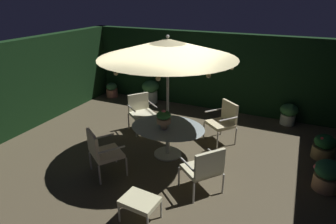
% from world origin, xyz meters
% --- Properties ---
extents(ground_plane, '(8.15, 6.70, 0.02)m').
position_xyz_m(ground_plane, '(0.00, 0.00, -0.01)').
color(ground_plane, brown).
extents(hedge_backdrop_rear, '(8.15, 0.30, 2.35)m').
position_xyz_m(hedge_backdrop_rear, '(0.00, 3.20, 1.17)').
color(hedge_backdrop_rear, black).
rests_on(hedge_backdrop_rear, ground_plane).
extents(hedge_backdrop_left, '(0.30, 6.70, 2.35)m').
position_xyz_m(hedge_backdrop_left, '(-3.93, 0.00, 1.17)').
color(hedge_backdrop_left, black).
rests_on(hedge_backdrop_left, ground_plane).
extents(patio_dining_table, '(1.66, 1.33, 0.70)m').
position_xyz_m(patio_dining_table, '(0.13, -0.07, 0.57)').
color(patio_dining_table, '#B7B3A5').
rests_on(patio_dining_table, ground_plane).
extents(patio_umbrella, '(2.80, 2.80, 2.67)m').
position_xyz_m(patio_umbrella, '(0.13, -0.07, 2.40)').
color(patio_umbrella, '#B5B2A6').
rests_on(patio_umbrella, ground_plane).
extents(centerpiece_planter, '(0.31, 0.31, 0.44)m').
position_xyz_m(centerpiece_planter, '(0.09, -0.20, 0.96)').
color(centerpiece_planter, tan).
rests_on(centerpiece_planter, patio_dining_table).
extents(patio_chair_north, '(0.83, 0.82, 1.01)m').
position_xyz_m(patio_chair_north, '(1.10, 1.09, 0.59)').
color(patio_chair_north, '#BCB6AA').
rests_on(patio_chair_north, ground_plane).
extents(patio_chair_northeast, '(0.82, 0.84, 0.96)m').
position_xyz_m(patio_chair_northeast, '(-1.07, 0.84, 0.56)').
color(patio_chair_northeast, '#BAB0A8').
rests_on(patio_chair_northeast, ground_plane).
extents(patio_chair_east, '(0.84, 0.83, 0.97)m').
position_xyz_m(patio_chair_east, '(-0.73, -1.32, 0.55)').
color(patio_chair_east, '#BAB3A9').
rests_on(patio_chair_east, ground_plane).
extents(patio_chair_southeast, '(0.85, 0.86, 0.94)m').
position_xyz_m(patio_chair_southeast, '(1.29, -1.03, 0.54)').
color(patio_chair_southeast, '#B7B5AB').
rests_on(patio_chair_southeast, ground_plane).
extents(ottoman_footrest, '(0.61, 0.48, 0.41)m').
position_xyz_m(ottoman_footrest, '(0.58, -2.12, 0.36)').
color(ottoman_footrest, '#B5B6A8').
rests_on(ottoman_footrest, ground_plane).
extents(potted_plant_back_right, '(0.50, 0.48, 0.60)m').
position_xyz_m(potted_plant_back_right, '(3.33, 0.02, 0.31)').
color(potted_plant_back_right, tan).
rests_on(potted_plant_back_right, ground_plane).
extents(potted_plant_right_far, '(0.56, 0.56, 0.75)m').
position_xyz_m(potted_plant_right_far, '(-1.80, 2.76, 0.41)').
color(potted_plant_right_far, silver).
rests_on(potted_plant_right_far, ground_plane).
extents(potted_plant_right_near, '(0.39, 0.39, 0.51)m').
position_xyz_m(potted_plant_right_near, '(-3.30, 2.67, 0.25)').
color(potted_plant_right_near, '#A55E4F').
rests_on(potted_plant_right_near, ground_plane).
extents(potted_plant_left_far, '(0.47, 0.47, 0.56)m').
position_xyz_m(potted_plant_left_far, '(3.33, 1.25, 0.27)').
color(potted_plant_left_far, olive).
rests_on(potted_plant_left_far, ground_plane).
extents(potted_plant_front_corner, '(0.48, 0.48, 0.59)m').
position_xyz_m(potted_plant_front_corner, '(2.49, 2.82, 0.32)').
color(potted_plant_front_corner, beige).
rests_on(potted_plant_front_corner, ground_plane).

